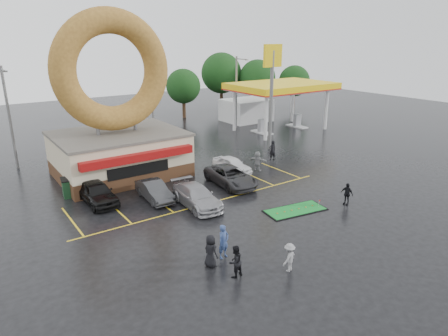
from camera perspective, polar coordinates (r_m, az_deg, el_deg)
ground at (r=26.12m, az=2.26°, el=-7.36°), size 120.00×120.00×0.00m
donut_shop at (r=34.32m, az=-15.05°, el=6.17°), size 10.20×8.70×13.50m
gas_station at (r=52.98m, az=5.98°, el=9.93°), size 12.30×13.65×5.90m
shell_sign at (r=41.28m, az=6.86°, el=12.70°), size 2.20×0.36×10.60m
streetlight_left at (r=39.41m, az=-28.33°, el=6.59°), size 0.40×2.21×9.00m
streetlight_mid at (r=44.13m, az=-10.15°, el=9.51°), size 0.40×2.21×9.00m
streetlight_right at (r=51.10m, az=1.82°, el=10.94°), size 0.40×2.21×9.00m
tree_far_a at (r=63.52m, az=4.78°, el=12.69°), size 5.60×5.60×8.00m
tree_far_b at (r=66.12m, az=10.00°, el=12.13°), size 4.90×4.90×7.00m
tree_far_c at (r=64.24m, az=-0.37°, el=13.40°), size 6.30×6.30×9.00m
tree_far_d at (r=58.47m, az=-5.83°, el=11.54°), size 4.90×4.90×7.00m
car_black at (r=29.70m, az=-17.73°, el=-3.35°), size 2.09×4.73×1.58m
car_dgrey at (r=29.34m, az=-9.94°, el=-3.23°), size 1.59×4.17×1.36m
car_silver at (r=27.90m, az=-3.94°, el=-4.04°), size 2.29×5.09×1.45m
car_grey at (r=31.72m, az=0.95°, el=-1.18°), size 2.75×5.41×1.46m
car_white at (r=34.72m, az=1.14°, el=0.48°), size 1.99×4.15×1.37m
person_blue at (r=21.55m, az=-0.06°, el=-10.45°), size 0.76×0.58×1.88m
person_blackjkt at (r=20.04m, az=1.60°, el=-13.20°), size 0.91×0.76×1.67m
person_hoodie at (r=20.75m, az=9.30°, el=-12.50°), size 1.11×0.83×1.53m
person_bystander at (r=20.82m, az=-1.93°, el=-11.76°), size 0.71×0.95×1.76m
person_cameraman at (r=29.36m, az=17.14°, el=-3.54°), size 0.52×0.98×1.59m
person_walker_near at (r=35.24m, az=4.79°, el=1.01°), size 1.22×1.68×1.75m
person_walker_far at (r=38.38m, az=6.92°, el=2.52°), size 0.77×0.57×1.92m
dumpster at (r=31.73m, az=-20.46°, el=-2.53°), size 1.95×1.45×1.30m
putting_green at (r=27.80m, az=10.14°, el=-5.93°), size 4.51×2.47×0.54m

